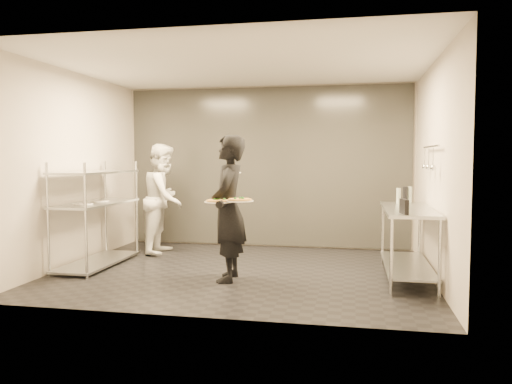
% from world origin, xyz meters
% --- Properties ---
extents(room_shell, '(5.00, 4.00, 2.80)m').
position_xyz_m(room_shell, '(0.00, 1.18, 1.40)').
color(room_shell, black).
rests_on(room_shell, ground).
extents(pass_rack, '(0.60, 1.60, 1.50)m').
position_xyz_m(pass_rack, '(-2.15, -0.00, 0.77)').
color(pass_rack, silver).
rests_on(pass_rack, ground).
extents(prep_counter, '(0.60, 1.80, 0.92)m').
position_xyz_m(prep_counter, '(2.18, 0.00, 0.63)').
color(prep_counter, silver).
rests_on(prep_counter, ground).
extents(utensil_rail, '(0.07, 1.20, 0.31)m').
position_xyz_m(utensil_rail, '(2.43, -0.00, 1.55)').
color(utensil_rail, silver).
rests_on(utensil_rail, room_shell).
extents(waiter, '(0.51, 0.72, 1.84)m').
position_xyz_m(waiter, '(-0.06, -0.51, 0.92)').
color(waiter, black).
rests_on(waiter, ground).
extents(chef, '(0.71, 0.89, 1.78)m').
position_xyz_m(chef, '(-1.55, 1.09, 0.89)').
color(chef, silver).
rests_on(chef, ground).
extents(pizza_plate_near, '(0.34, 0.34, 0.05)m').
position_xyz_m(pizza_plate_near, '(-0.14, -0.68, 1.03)').
color(pizza_plate_near, white).
rests_on(pizza_plate_near, waiter).
extents(pizza_plate_far, '(0.33, 0.33, 0.05)m').
position_xyz_m(pizza_plate_far, '(0.14, -0.71, 1.05)').
color(pizza_plate_far, white).
rests_on(pizza_plate_far, waiter).
extents(salad_plate, '(0.26, 0.26, 0.07)m').
position_xyz_m(salad_plate, '(-0.10, -0.19, 1.38)').
color(salad_plate, white).
rests_on(salad_plate, waiter).
extents(pos_monitor, '(0.09, 0.24, 0.17)m').
position_xyz_m(pos_monitor, '(2.06, -0.72, 1.00)').
color(pos_monitor, black).
rests_on(pos_monitor, prep_counter).
extents(bottle_green, '(0.06, 0.06, 0.22)m').
position_xyz_m(bottle_green, '(2.11, 0.59, 1.03)').
color(bottle_green, gray).
rests_on(bottle_green, prep_counter).
extents(bottle_clear, '(0.07, 0.07, 0.23)m').
position_xyz_m(bottle_clear, '(2.28, 0.80, 1.03)').
color(bottle_clear, gray).
rests_on(bottle_clear, prep_counter).
extents(bottle_dark, '(0.07, 0.07, 0.23)m').
position_xyz_m(bottle_dark, '(2.22, 0.76, 1.03)').
color(bottle_dark, black).
rests_on(bottle_dark, prep_counter).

